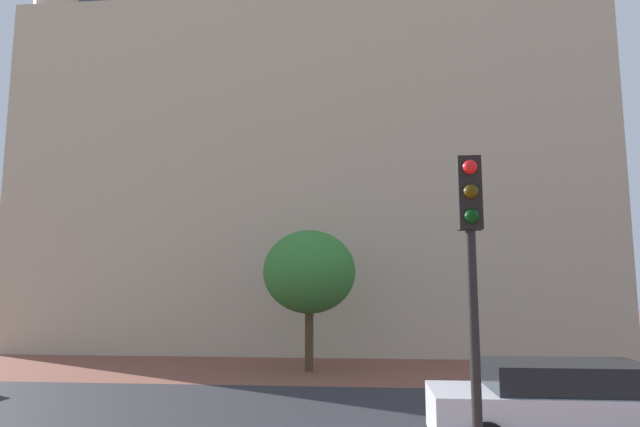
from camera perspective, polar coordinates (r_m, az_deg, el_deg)
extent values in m
plane|color=brown|center=(13.61, 0.89, -19.16)|extent=(120.00, 120.00, 0.00)
cube|color=#2D2D33|center=(12.07, 0.28, -20.62)|extent=(120.00, 7.92, 0.00)
cube|color=beige|center=(30.51, -0.29, 1.69)|extent=(25.84, 15.84, 15.42)
cube|color=#38424C|center=(33.16, -0.28, 17.05)|extent=(23.78, 14.58, 2.40)
cube|color=beige|center=(33.40, -5.69, 16.16)|extent=(4.61, 4.61, 32.45)
cylinder|color=beige|center=(28.48, -25.42, 7.64)|extent=(2.80, 2.80, 19.79)
cylinder|color=beige|center=(25.74, 24.56, 6.58)|extent=(2.80, 2.80, 17.53)
cube|color=silver|center=(10.72, 24.32, -18.46)|extent=(4.58, 1.76, 0.80)
cube|color=black|center=(10.61, 24.12, -15.11)|extent=(2.57, 1.55, 0.47)
cylinder|color=black|center=(11.26, 15.09, -19.64)|extent=(0.64, 0.22, 0.64)
cylinder|color=black|center=(12.11, 30.10, -18.02)|extent=(0.64, 0.22, 0.64)
cylinder|color=black|center=(6.97, 15.79, -15.64)|extent=(0.12, 0.12, 3.39)
cube|color=black|center=(6.99, 15.14, 2.03)|extent=(0.28, 0.24, 0.90)
sphere|color=red|center=(6.92, 15.23, 4.66)|extent=(0.18, 0.18, 0.18)
sphere|color=#3C3306|center=(6.87, 15.32, 2.21)|extent=(0.18, 0.18, 0.18)
sphere|color=#06330C|center=(6.82, 15.41, -0.27)|extent=(0.18, 0.18, 0.18)
cylinder|color=#4C3823|center=(18.68, -1.13, -12.94)|extent=(0.28, 0.28, 2.02)
ellipsoid|color=#387F33|center=(18.61, -1.11, -6.02)|extent=(3.10, 3.10, 2.79)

